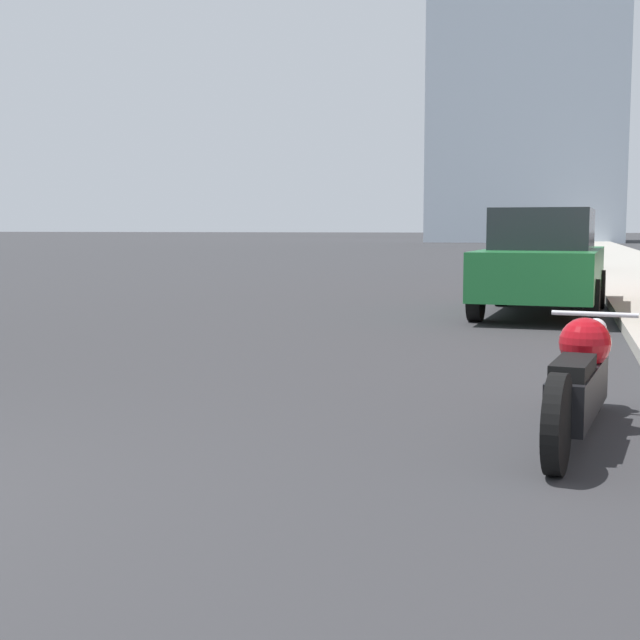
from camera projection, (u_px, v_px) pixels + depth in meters
name	position (u px, v px, depth m)	size (l,w,h in m)	color
sidewalk	(614.00, 255.00, 40.80)	(3.13, 240.00, 0.15)	#9E998E
motorcycle	(580.00, 380.00, 5.91)	(0.65, 2.46, 0.78)	black
parked_car_green	(543.00, 262.00, 14.12)	(2.08, 4.59, 1.68)	#1E6B33
parked_car_silver	(553.00, 246.00, 26.25)	(2.07, 3.98, 1.66)	#BCBCC1
parked_car_white	(558.00, 239.00, 37.80)	(1.95, 4.56, 1.68)	silver
parked_car_red	(556.00, 237.00, 49.21)	(2.15, 4.56, 1.61)	red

